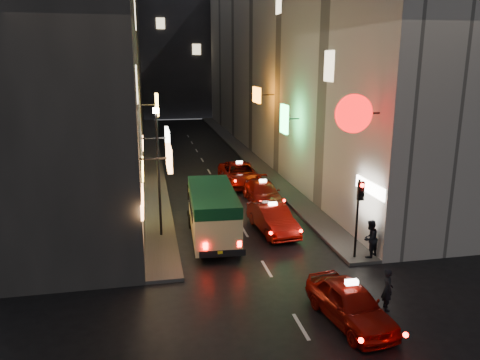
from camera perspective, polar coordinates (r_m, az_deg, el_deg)
building_left at (r=43.14m, az=-16.35°, el=14.51°), size 7.58×52.25×18.00m
building_right at (r=44.84m, az=5.20°, el=14.99°), size 7.97×52.00×18.00m
building_far at (r=75.21m, az=-8.14°, el=16.18°), size 30.00×10.00×22.00m
sidewalk_left at (r=43.84m, az=-10.64°, el=3.08°), size 1.50×52.00×0.15m
sidewalk_right at (r=44.74m, az=0.32°, el=3.56°), size 1.50×52.00×0.15m
minibus at (r=22.51m, az=-3.36°, el=-3.49°), size 2.34×5.97×2.53m
taxi_near at (r=16.42m, az=13.32°, el=-14.06°), size 2.73×5.18×1.74m
taxi_second at (r=23.83m, az=3.99°, el=-4.45°), size 2.59×5.32×1.80m
taxi_third at (r=28.44m, az=2.80°, el=-1.37°), size 2.02×4.91×1.73m
taxi_far at (r=32.84m, az=-0.08°, el=0.97°), size 2.32×5.50×1.91m
pedestrian_crossing at (r=17.45m, az=17.57°, el=-12.28°), size 0.47×0.63×1.74m
pedestrian_sidewalk at (r=21.17m, az=15.59°, el=-6.62°), size 0.85×0.77×1.91m
traffic_light at (r=20.37m, az=14.36°, el=-2.65°), size 0.26×0.43×3.50m
lamp_post at (r=22.54m, az=-9.94°, el=1.94°), size 0.28×0.28×6.22m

